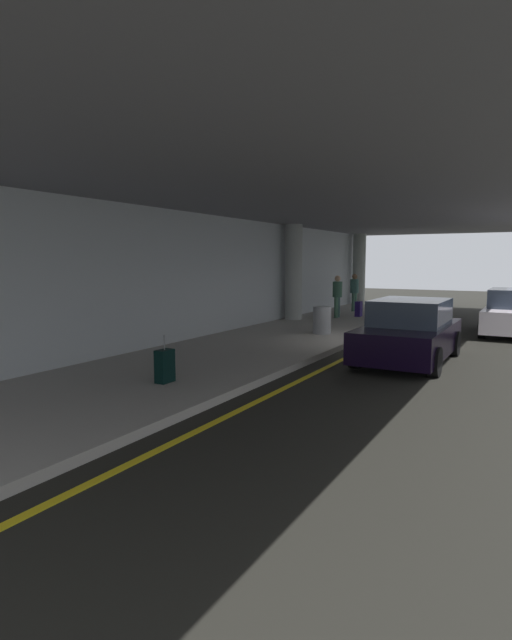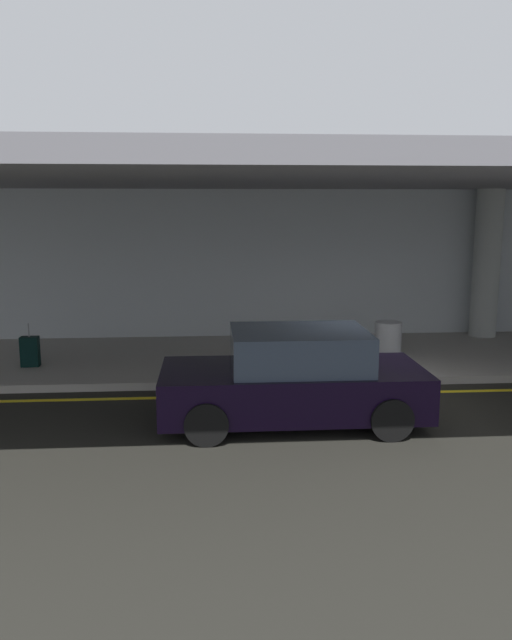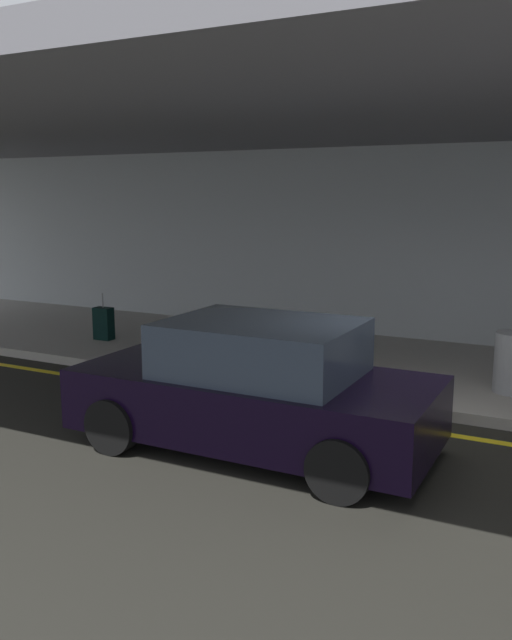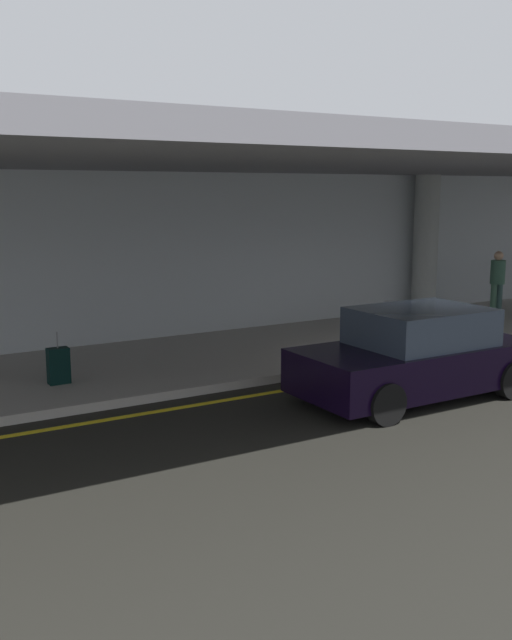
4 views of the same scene
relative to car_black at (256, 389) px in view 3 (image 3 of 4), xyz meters
The scene contains 7 objects.
ground_plane 1.97m from the car_black, 30.92° to the left, with size 60.00×60.00×0.00m, color black.
sidewalk 4.38m from the car_black, 68.75° to the left, with size 26.00×4.20×0.15m, color #9A968E.
lane_stripe_yellow 2.26m from the car_black, 42.97° to the left, with size 26.00×0.14×0.01m, color yellow.
ceiling_overhang 5.05m from the car_black, 66.07° to the left, with size 28.00×13.20×0.30m, color slate.
terminal_back_wall 6.59m from the car_black, 75.97° to the left, with size 26.00×0.30×3.80m, color #ABB2B5.
car_black is the anchor object (origin of this frame).
suitcase_upright_secondary 6.02m from the car_black, 146.05° to the left, with size 0.36×0.22×0.90m.
Camera 3 is at (1.76, -7.45, 2.87)m, focal length 37.60 mm.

